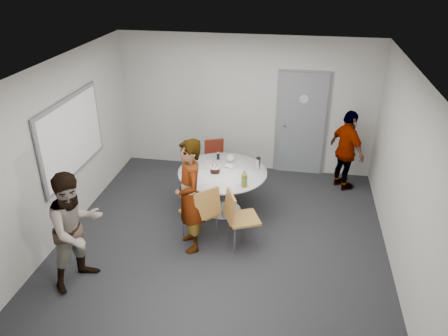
% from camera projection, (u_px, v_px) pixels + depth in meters
% --- Properties ---
extents(floor, '(5.00, 5.00, 0.00)m').
position_uv_depth(floor, '(224.00, 236.00, 6.95)').
color(floor, '#222226').
rests_on(floor, ground).
extents(ceiling, '(5.00, 5.00, 0.00)m').
position_uv_depth(ceiling, '(224.00, 67.00, 5.73)').
color(ceiling, silver).
rests_on(ceiling, wall_back).
extents(wall_back, '(5.00, 0.00, 5.00)m').
position_uv_depth(wall_back, '(246.00, 105.00, 8.54)').
color(wall_back, '#B1AEA8').
rests_on(wall_back, floor).
extents(wall_left, '(0.00, 5.00, 5.00)m').
position_uv_depth(wall_left, '(65.00, 147.00, 6.73)').
color(wall_left, '#B1AEA8').
rests_on(wall_left, floor).
extents(wall_right, '(0.00, 5.00, 5.00)m').
position_uv_depth(wall_right, '(404.00, 173.00, 5.95)').
color(wall_right, '#B1AEA8').
rests_on(wall_right, floor).
extents(wall_front, '(5.00, 0.00, 5.00)m').
position_uv_depth(wall_front, '(178.00, 272.00, 4.15)').
color(wall_front, '#B1AEA8').
rests_on(wall_front, floor).
extents(door, '(1.02, 0.17, 2.12)m').
position_uv_depth(door, '(302.00, 124.00, 8.50)').
color(door, slate).
rests_on(door, wall_back).
extents(whiteboard, '(0.04, 1.90, 1.25)m').
position_uv_depth(whiteboard, '(72.00, 136.00, 6.86)').
color(whiteboard, slate).
rests_on(whiteboard, wall_left).
extents(table, '(1.48, 1.48, 1.05)m').
position_uv_depth(table, '(224.00, 177.00, 7.31)').
color(table, silver).
rests_on(table, floor).
extents(chair_near_left, '(0.67, 0.67, 0.97)m').
position_uv_depth(chair_near_left, '(203.00, 210.00, 6.54)').
color(chair_near_left, olive).
rests_on(chair_near_left, floor).
extents(chair_near_right, '(0.62, 0.59, 0.93)m').
position_uv_depth(chair_near_right, '(237.00, 214.00, 6.47)').
color(chair_near_right, olive).
rests_on(chair_near_right, floor).
extents(chair_far, '(0.52, 0.54, 0.82)m').
position_uv_depth(chair_far, '(215.00, 156.00, 8.44)').
color(chair_far, maroon).
rests_on(chair_far, floor).
extents(person_main, '(0.67, 0.76, 1.76)m').
position_uv_depth(person_main, '(190.00, 196.00, 6.32)').
color(person_main, '#A5C6EA').
rests_on(person_main, floor).
extents(person_left, '(0.93, 1.00, 1.65)m').
position_uv_depth(person_left, '(76.00, 230.00, 5.68)').
color(person_left, white).
rests_on(person_left, floor).
extents(person_right, '(0.81, 0.96, 1.53)m').
position_uv_depth(person_right, '(347.00, 151.00, 8.01)').
color(person_right, black).
rests_on(person_right, floor).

